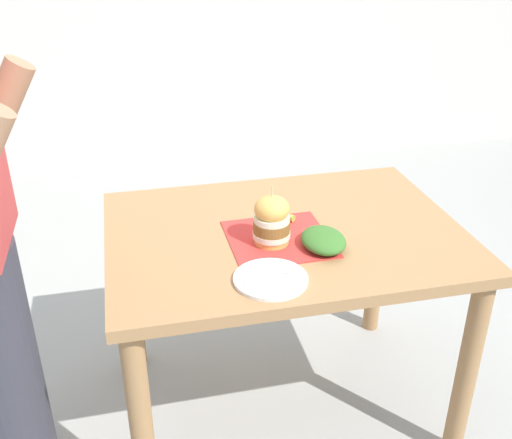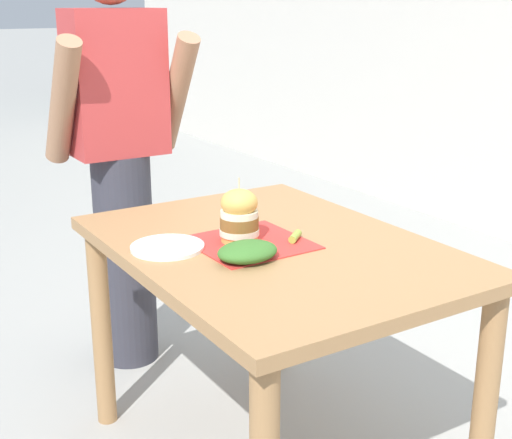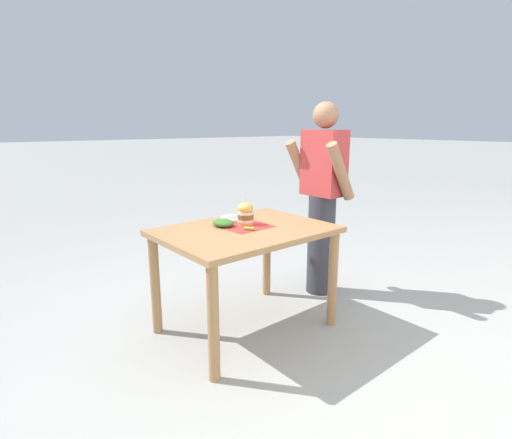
% 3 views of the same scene
% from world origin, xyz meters
% --- Properties ---
extents(ground_plane, '(80.00, 80.00, 0.00)m').
position_xyz_m(ground_plane, '(0.00, 0.00, 0.00)').
color(ground_plane, '#9E9E99').
extents(patio_table, '(0.87, 1.20, 0.78)m').
position_xyz_m(patio_table, '(0.00, 0.00, 0.66)').
color(patio_table, '#9E7247').
rests_on(patio_table, ground).
extents(serving_paper, '(0.33, 0.33, 0.00)m').
position_xyz_m(serving_paper, '(-0.06, 0.04, 0.78)').
color(serving_paper, red).
rests_on(serving_paper, patio_table).
extents(sandwich, '(0.12, 0.12, 0.20)m').
position_xyz_m(sandwich, '(-0.08, 0.07, 0.86)').
color(sandwich, gold).
rests_on(sandwich, serving_paper).
extents(pickle_spear, '(0.07, 0.06, 0.02)m').
position_xyz_m(pickle_spear, '(0.07, -0.02, 0.80)').
color(pickle_spear, '#8EA83D').
rests_on(pickle_spear, serving_paper).
extents(side_plate_with_forks, '(0.22, 0.22, 0.02)m').
position_xyz_m(side_plate_with_forks, '(-0.30, 0.12, 0.79)').
color(side_plate_with_forks, white).
rests_on(side_plate_with_forks, patio_table).
extents(side_salad, '(0.18, 0.14, 0.06)m').
position_xyz_m(side_salad, '(-0.15, -0.09, 0.81)').
color(side_salad, '#386B28').
rests_on(side_salad, patio_table).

